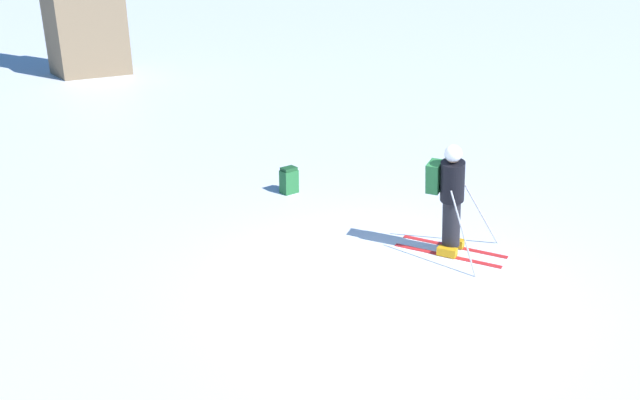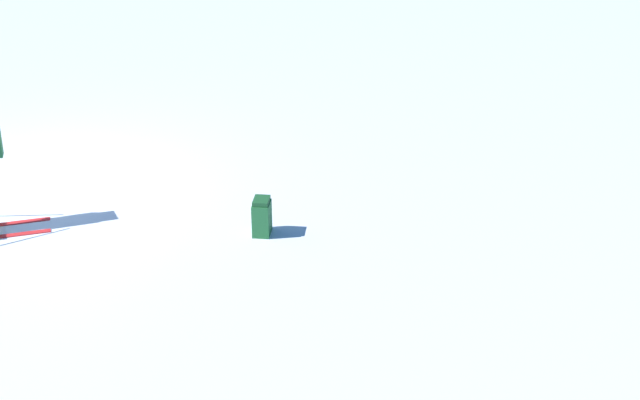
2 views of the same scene
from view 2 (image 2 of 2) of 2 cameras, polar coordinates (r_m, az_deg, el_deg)
name	(u,v)px [view 2 (image 2 of 2)]	position (r m, az deg, el deg)	size (l,w,h in m)	color
ground_plane	(33,190)	(13.43, -17.89, 0.59)	(300.00, 300.00, 0.00)	white
spare_backpack	(262,217)	(11.49, -3.74, -1.07)	(0.31, 0.24, 0.50)	#236633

